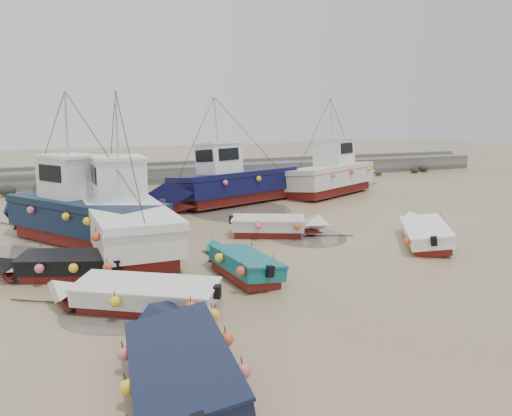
# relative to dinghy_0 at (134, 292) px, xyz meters

# --- Properties ---
(ground) EXTENTS (120.00, 120.00, 0.00)m
(ground) POSITION_rel_dinghy_0_xyz_m (4.07, 2.35, -0.54)
(ground) COLOR tan
(ground) RESTS_ON ground
(seawall) EXTENTS (60.00, 4.92, 1.50)m
(seawall) POSITION_rel_dinghy_0_xyz_m (4.12, 24.34, 0.09)
(seawall) COLOR slate
(seawall) RESTS_ON ground
(puddle_a) EXTENTS (4.59, 4.59, 0.01)m
(puddle_a) POSITION_rel_dinghy_0_xyz_m (0.25, -0.00, -0.54)
(puddle_a) COLOR #5E554B
(puddle_a) RESTS_ON ground
(puddle_b) EXTENTS (3.42, 3.42, 0.01)m
(puddle_b) POSITION_rel_dinghy_0_xyz_m (8.21, 5.69, -0.54)
(puddle_b) COLOR #5E554B
(puddle_b) RESTS_ON ground
(puddle_d) EXTENTS (5.71, 5.71, 0.01)m
(puddle_d) POSITION_rel_dinghy_0_xyz_m (7.34, 12.15, -0.54)
(puddle_d) COLOR #5E554B
(puddle_d) RESTS_ON ground
(dinghy_0) EXTENTS (5.71, 3.85, 1.43)m
(dinghy_0) POSITION_rel_dinghy_0_xyz_m (0.00, 0.00, 0.00)
(dinghy_0) COLOR maroon
(dinghy_0) RESTS_ON ground
(dinghy_1) EXTENTS (2.63, 6.68, 1.43)m
(dinghy_1) POSITION_rel_dinghy_0_xyz_m (0.42, -4.15, -0.01)
(dinghy_1) COLOR maroon
(dinghy_1) RESTS_ON ground
(dinghy_2) EXTENTS (1.99, 5.27, 1.43)m
(dinghy_2) POSITION_rel_dinghy_0_xyz_m (3.68, 1.69, 0.02)
(dinghy_2) COLOR maroon
(dinghy_2) RESTS_ON ground
(dinghy_3) EXTENTS (4.07, 5.92, 1.43)m
(dinghy_3) POSITION_rel_dinghy_0_xyz_m (12.43, 2.93, -0.00)
(dinghy_3) COLOR maroon
(dinghy_3) RESTS_ON ground
(dinghy_4) EXTENTS (5.51, 2.69, 1.43)m
(dinghy_4) POSITION_rel_dinghy_0_xyz_m (-1.86, 3.57, 0.01)
(dinghy_4) COLOR maroon
(dinghy_4) RESTS_ON ground
(dinghy_5) EXTENTS (5.21, 2.96, 1.43)m
(dinghy_5) POSITION_rel_dinghy_0_xyz_m (6.99, 6.21, 0.02)
(dinghy_5) COLOR maroon
(dinghy_5) RESTS_ON ground
(cabin_boat_0) EXTENTS (7.18, 9.23, 6.22)m
(cabin_boat_0) POSITION_rel_dinghy_0_xyz_m (-1.26, 8.52, 0.79)
(cabin_boat_0) COLOR maroon
(cabin_boat_0) RESTS_ON ground
(cabin_boat_1) EXTENTS (3.52, 11.41, 6.22)m
(cabin_boat_1) POSITION_rel_dinghy_0_xyz_m (0.46, 6.99, 0.76)
(cabin_boat_1) COLOR maroon
(cabin_boat_1) RESTS_ON ground
(cabin_boat_2) EXTENTS (10.77, 5.64, 6.22)m
(cabin_boat_2) POSITION_rel_dinghy_0_xyz_m (7.28, 14.07, 0.77)
(cabin_boat_2) COLOR maroon
(cabin_boat_2) RESTS_ON ground
(cabin_boat_3) EXTENTS (9.68, 6.35, 6.22)m
(cabin_boat_3) POSITION_rel_dinghy_0_xyz_m (15.02, 15.21, 0.80)
(cabin_boat_3) COLOR maroon
(cabin_boat_3) RESTS_ON ground
(person) EXTENTS (0.80, 0.72, 1.85)m
(person) POSITION_rel_dinghy_0_xyz_m (2.12, 7.09, -0.54)
(person) COLOR #191C36
(person) RESTS_ON ground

